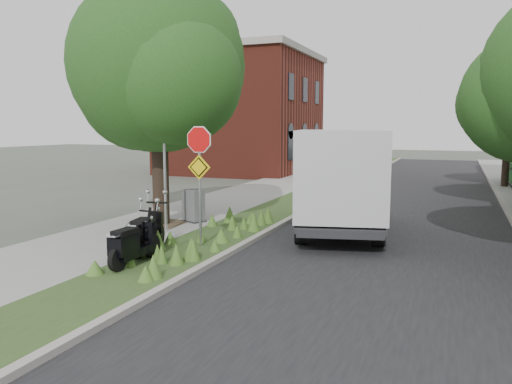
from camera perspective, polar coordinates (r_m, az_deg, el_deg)
ground at (r=12.02m, az=-1.74°, el=-7.93°), size 120.00×120.00×0.00m
sidewalk_near at (r=22.67m, az=-1.39°, el=-0.44°), size 3.50×60.00×0.12m
verge at (r=21.73m, az=5.28°, el=-0.81°), size 2.00×60.00×0.12m
kerb_near at (r=21.47m, az=7.83°, el=-0.94°), size 0.20×60.00×0.13m
road at (r=20.91m, az=17.17°, el=-1.60°), size 7.00×60.00×0.01m
kerb_far at (r=20.91m, az=26.77°, el=-1.91°), size 0.20×60.00×0.13m
street_tree_main at (r=16.14m, az=-11.27°, el=13.08°), size 6.21×5.54×7.66m
bare_post at (r=14.73m, az=-10.40°, el=3.19°), size 0.08×0.08×4.00m
bike_hoop at (r=12.72m, az=-14.12°, el=-4.99°), size 0.06×0.78×0.77m
sign_assembly at (r=12.75m, az=-6.50°, el=3.54°), size 0.94×0.08×3.22m
brick_building at (r=35.56m, az=-1.50°, el=9.16°), size 9.40×10.40×8.30m
far_tree_c at (r=28.74m, az=26.84°, el=8.23°), size 4.37×3.89×5.93m
scooter_near at (r=12.42m, az=-12.58°, el=-4.98°), size 0.62×1.85×0.89m
scooter_far at (r=11.44m, az=-14.21°, el=-6.18°), size 0.37×1.81×0.86m
box_truck at (r=15.05m, az=9.45°, el=1.77°), size 3.58×6.20×2.64m
utility_cabinet at (r=16.37m, az=-7.17°, el=-1.62°), size 0.92×0.78×1.03m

